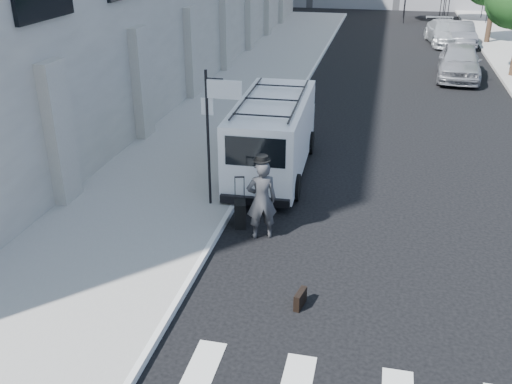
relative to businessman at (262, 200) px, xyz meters
The scene contains 10 objects.
ground 2.43m from the businessman, 64.00° to the right, with size 120.00×120.00×0.00m, color black.
sidewalk_left 14.41m from the businessman, 103.16° to the left, with size 4.50×48.00×0.15m, color gray.
sign_pole 2.49m from the businessman, 139.14° to the left, with size 1.03×0.07×3.50m.
businessman is the anchor object (origin of this frame).
briefcase 2.94m from the businessman, 62.34° to the right, with size 0.12×0.44×0.34m, color black.
suitcase 1.00m from the businessman, 145.66° to the left, with size 0.39×0.50×1.24m.
cargo_van 4.14m from the businessman, 97.37° to the left, with size 2.21×5.92×2.21m.
parked_car_a 18.29m from the businessman, 70.93° to the left, with size 1.95×4.85×1.65m, color gray.
parked_car_b 27.10m from the businessman, 75.41° to the left, with size 1.49×4.27×1.41m, color #4F5055.
parked_car_c 27.05m from the businessman, 77.24° to the left, with size 2.01×4.94×1.43m, color #A8ADB1.
Camera 1 is at (1.51, -9.59, 6.72)m, focal length 40.00 mm.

